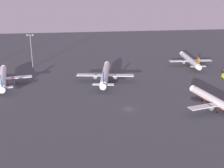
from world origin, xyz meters
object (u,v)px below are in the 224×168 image
object	(u,v)px
airplane_taxiway_distant	(219,103)
apron_light_east	(31,48)
airplane_far_stand	(105,75)
airplane_near_gate	(3,78)
airplane_terminal_side	(190,60)

from	to	relation	value
airplane_taxiway_distant	apron_light_east	distance (m)	127.03
airplane_far_stand	apron_light_east	world-z (taller)	apron_light_east
airplane_far_stand	airplane_near_gate	bearing A→B (deg)	-171.66
airplane_near_gate	apron_light_east	xyz separation A→B (m)	(12.53, 34.37, 9.20)
airplane_taxiway_distant	airplane_near_gate	xyz separation A→B (m)	(-108.17, 48.72, 0.09)
airplane_taxiway_distant	airplane_terminal_side	bearing A→B (deg)	65.50
airplane_terminal_side	apron_light_east	bearing A→B (deg)	177.54
airplane_taxiway_distant	airplane_terminal_side	size ratio (longest dim) A/B	1.07
airplane_taxiway_distant	airplane_far_stand	distance (m)	68.69
airplane_far_stand	airplane_near_gate	size ratio (longest dim) A/B	1.04
airplane_terminal_side	apron_light_east	xyz separation A→B (m)	(-109.05, 7.60, 9.59)
airplane_far_stand	airplane_terminal_side	bearing A→B (deg)	32.28
airplane_near_gate	airplane_terminal_side	bearing A→B (deg)	1.82
airplane_taxiway_distant	apron_light_east	size ratio (longest dim) A/B	1.78
airplane_far_stand	airplane_taxiway_distant	bearing A→B (deg)	-36.04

